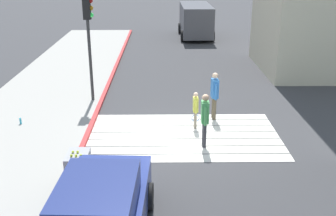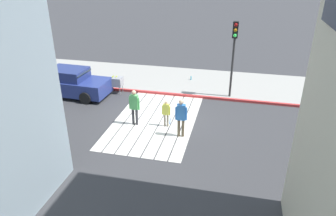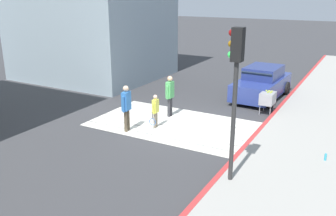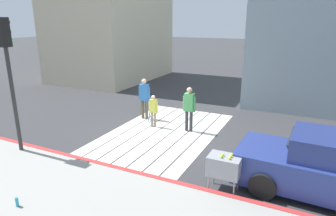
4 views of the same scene
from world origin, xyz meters
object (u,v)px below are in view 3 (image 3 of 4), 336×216
(traffic_light_corner, at_px, (235,76))
(pedestrian_adult_lead, at_px, (170,93))
(tennis_ball_cart, at_px, (268,98))
(pedestrian_child_with_racket, at_px, (155,109))
(car_parked_near_curb, at_px, (262,83))
(water_bottle, at_px, (325,157))
(pedestrian_adult_trailing, at_px, (126,105))

(traffic_light_corner, relative_size, pedestrian_adult_lead, 2.43)
(tennis_ball_cart, distance_m, pedestrian_child_with_racket, 5.07)
(traffic_light_corner, bearing_deg, pedestrian_adult_lead, -44.86)
(car_parked_near_curb, bearing_deg, water_bottle, 120.71)
(traffic_light_corner, bearing_deg, car_parked_near_curb, -79.89)
(car_parked_near_curb, distance_m, pedestrian_child_with_racket, 6.62)
(tennis_ball_cart, relative_size, pedestrian_adult_lead, 0.58)
(water_bottle, bearing_deg, pedestrian_adult_trailing, 5.69)
(pedestrian_adult_trailing, bearing_deg, water_bottle, -174.31)
(traffic_light_corner, bearing_deg, tennis_ball_cart, -84.05)
(pedestrian_adult_lead, xyz_separation_m, pedestrian_child_with_racket, (-0.17, 1.47, -0.27))
(tennis_ball_cart, bearing_deg, pedestrian_adult_trailing, 48.75)
(pedestrian_adult_trailing, bearing_deg, traffic_light_corner, 158.71)
(car_parked_near_curb, height_order, traffic_light_corner, traffic_light_corner)
(tennis_ball_cart, distance_m, water_bottle, 4.90)
(car_parked_near_curb, bearing_deg, traffic_light_corner, 100.11)
(car_parked_near_curb, xyz_separation_m, water_bottle, (-3.74, 6.30, -0.50))
(traffic_light_corner, height_order, pedestrian_child_with_racket, traffic_light_corner)
(car_parked_near_curb, height_order, pedestrian_adult_lead, pedestrian_adult_lead)
(car_parked_near_curb, xyz_separation_m, pedestrian_adult_trailing, (3.18, 6.99, 0.30))
(water_bottle, bearing_deg, tennis_ball_cart, -54.34)
(traffic_light_corner, distance_m, water_bottle, 4.37)
(traffic_light_corner, bearing_deg, water_bottle, -130.38)
(traffic_light_corner, relative_size, pedestrian_child_with_racket, 3.20)
(traffic_light_corner, bearing_deg, pedestrian_adult_trailing, -21.29)
(water_bottle, xyz_separation_m, pedestrian_child_with_racket, (6.17, -0.14, 0.52))
(traffic_light_corner, height_order, water_bottle, traffic_light_corner)
(pedestrian_adult_lead, xyz_separation_m, pedestrian_adult_trailing, (0.58, 2.30, 0.02))
(car_parked_near_curb, xyz_separation_m, traffic_light_corner, (-1.58, 8.85, 2.30))
(pedestrian_adult_trailing, bearing_deg, pedestrian_adult_lead, -104.17)
(tennis_ball_cart, bearing_deg, car_parked_near_curb, -68.97)
(car_parked_near_curb, relative_size, tennis_ball_cart, 4.30)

